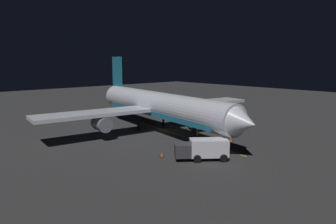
{
  "coord_description": "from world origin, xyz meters",
  "views": [
    {
      "loc": [
        31.78,
        36.94,
        11.26
      ],
      "look_at": [
        0.0,
        2.0,
        3.5
      ],
      "focal_mm": 32.98,
      "sensor_mm": 36.0,
      "label": 1
    }
  ],
  "objects_px": {
    "airliner": "(157,106)",
    "catering_truck": "(195,122)",
    "traffic_cone_near_left": "(231,140)",
    "traffic_cone_near_right": "(162,155)",
    "ground_crew_worker": "(198,135)",
    "traffic_cone_under_wing": "(186,129)",
    "baggage_truck": "(204,149)"
  },
  "relations": [
    {
      "from": "airliner",
      "to": "catering_truck",
      "type": "distance_m",
      "value": 7.26
    },
    {
      "from": "ground_crew_worker",
      "to": "traffic_cone_near_right",
      "type": "xyz_separation_m",
      "value": [
        8.73,
        2.16,
        -0.64
      ]
    },
    {
      "from": "baggage_truck",
      "to": "catering_truck",
      "type": "height_order",
      "value": "baggage_truck"
    },
    {
      "from": "ground_crew_worker",
      "to": "traffic_cone_near_left",
      "type": "distance_m",
      "value": 4.75
    },
    {
      "from": "traffic_cone_near_left",
      "to": "traffic_cone_near_right",
      "type": "relative_size",
      "value": 1.0
    },
    {
      "from": "baggage_truck",
      "to": "traffic_cone_near_right",
      "type": "height_order",
      "value": "baggage_truck"
    },
    {
      "from": "catering_truck",
      "to": "traffic_cone_under_wing",
      "type": "relative_size",
      "value": 10.57
    },
    {
      "from": "traffic_cone_near_left",
      "to": "traffic_cone_under_wing",
      "type": "xyz_separation_m",
      "value": [
        -0.48,
        -9.3,
        0.0
      ]
    },
    {
      "from": "airliner",
      "to": "traffic_cone_under_wing",
      "type": "relative_size",
      "value": 72.59
    },
    {
      "from": "ground_crew_worker",
      "to": "traffic_cone_under_wing",
      "type": "relative_size",
      "value": 3.16
    },
    {
      "from": "ground_crew_worker",
      "to": "traffic_cone_under_wing",
      "type": "bearing_deg",
      "value": -121.68
    },
    {
      "from": "catering_truck",
      "to": "traffic_cone_near_left",
      "type": "distance_m",
      "value": 10.13
    },
    {
      "from": "traffic_cone_near_right",
      "to": "ground_crew_worker",
      "type": "bearing_deg",
      "value": -166.08
    },
    {
      "from": "baggage_truck",
      "to": "traffic_cone_near_left",
      "type": "relative_size",
      "value": 11.02
    },
    {
      "from": "airliner",
      "to": "ground_crew_worker",
      "type": "relative_size",
      "value": 22.94
    },
    {
      "from": "airliner",
      "to": "traffic_cone_near_right",
      "type": "xyz_separation_m",
      "value": [
        8.54,
        10.81,
        -3.94
      ]
    },
    {
      "from": "catering_truck",
      "to": "ground_crew_worker",
      "type": "bearing_deg",
      "value": 45.92
    },
    {
      "from": "airliner",
      "to": "ground_crew_worker",
      "type": "bearing_deg",
      "value": 91.22
    },
    {
      "from": "catering_truck",
      "to": "traffic_cone_near_right",
      "type": "relative_size",
      "value": 10.57
    },
    {
      "from": "traffic_cone_near_left",
      "to": "ground_crew_worker",
      "type": "bearing_deg",
      "value": -49.76
    },
    {
      "from": "baggage_truck",
      "to": "traffic_cone_under_wing",
      "type": "distance_m",
      "value": 15.21
    },
    {
      "from": "catering_truck",
      "to": "traffic_cone_under_wing",
      "type": "xyz_separation_m",
      "value": [
        2.37,
        0.38,
        -0.9
      ]
    },
    {
      "from": "traffic_cone_near_right",
      "to": "traffic_cone_under_wing",
      "type": "height_order",
      "value": "same"
    },
    {
      "from": "catering_truck",
      "to": "traffic_cone_near_left",
      "type": "relative_size",
      "value": 10.57
    },
    {
      "from": "airliner",
      "to": "traffic_cone_under_wing",
      "type": "xyz_separation_m",
      "value": [
        -3.7,
        2.94,
        -3.94
      ]
    },
    {
      "from": "airliner",
      "to": "ground_crew_worker",
      "type": "distance_m",
      "value": 9.26
    },
    {
      "from": "baggage_truck",
      "to": "catering_truck",
      "type": "distance_m",
      "value": 17.01
    },
    {
      "from": "airliner",
      "to": "traffic_cone_under_wing",
      "type": "bearing_deg",
      "value": 141.54
    },
    {
      "from": "catering_truck",
      "to": "ground_crew_worker",
      "type": "xyz_separation_m",
      "value": [
        5.89,
        6.08,
        -0.26
      ]
    },
    {
      "from": "baggage_truck",
      "to": "ground_crew_worker",
      "type": "xyz_separation_m",
      "value": [
        -5.85,
        -6.23,
        -0.36
      ]
    },
    {
      "from": "baggage_truck",
      "to": "ground_crew_worker",
      "type": "distance_m",
      "value": 8.56
    },
    {
      "from": "airliner",
      "to": "catering_truck",
      "type": "xyz_separation_m",
      "value": [
        -6.07,
        2.57,
        -3.04
      ]
    }
  ]
}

